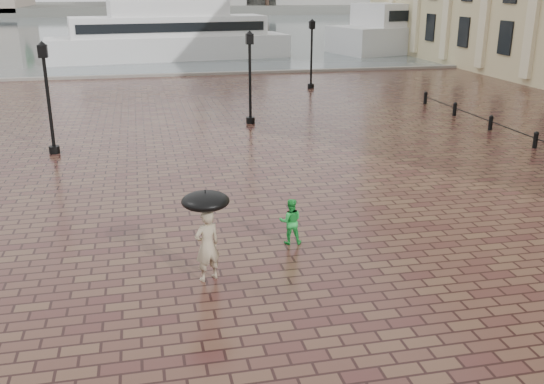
% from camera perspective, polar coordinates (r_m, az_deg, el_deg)
% --- Properties ---
extents(ground, '(300.00, 300.00, 0.00)m').
position_cam_1_polar(ground, '(17.16, -3.45, -3.75)').
color(ground, '#3C1E1B').
rests_on(ground, ground).
extents(harbour_water, '(240.00, 240.00, 0.00)m').
position_cam_1_polar(harbour_water, '(107.90, -11.45, 14.96)').
color(harbour_water, '#4A565A').
rests_on(harbour_water, ground).
extents(quay_edge, '(80.00, 0.60, 0.30)m').
position_cam_1_polar(quay_edge, '(48.18, -9.57, 10.72)').
color(quay_edge, slate).
rests_on(quay_edge, ground).
extents(far_shore, '(300.00, 60.00, 2.00)m').
position_cam_1_polar(far_shore, '(175.78, -12.07, 16.60)').
color(far_shore, '#4C4C47').
rests_on(far_shore, ground).
extents(bollard_row, '(0.22, 21.22, 0.73)m').
position_cam_1_polar(bollard_row, '(28.25, 23.57, 4.60)').
color(bollard_row, black).
rests_on(bollard_row, ground).
extents(street_lamps, '(21.44, 14.44, 4.40)m').
position_cam_1_polar(street_lamps, '(33.45, -10.95, 11.18)').
color(street_lamps, black).
rests_on(street_lamps, ground).
extents(adult_pedestrian, '(0.75, 0.63, 1.74)m').
position_cam_1_polar(adult_pedestrian, '(14.18, -6.13, -5.03)').
color(adult_pedestrian, tan).
rests_on(adult_pedestrian, ground).
extents(child_pedestrian, '(0.68, 0.57, 1.26)m').
position_cam_1_polar(child_pedestrian, '(16.17, 1.75, -2.77)').
color(child_pedestrian, green).
rests_on(child_pedestrian, ground).
extents(ferry_near, '(22.88, 8.20, 7.34)m').
position_cam_1_polar(ferry_near, '(59.45, -9.60, 14.35)').
color(ferry_near, silver).
rests_on(ferry_near, ground).
extents(ferry_far, '(28.78, 13.72, 9.18)m').
position_cam_1_polar(ferry_far, '(71.26, 16.44, 15.01)').
color(ferry_far, silver).
rests_on(ferry_far, ground).
extents(umbrella, '(1.10, 1.10, 1.16)m').
position_cam_1_polar(umbrella, '(13.77, -6.28, -0.85)').
color(umbrella, black).
rests_on(umbrella, ground).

